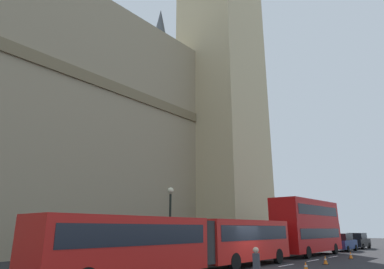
{
  "coord_description": "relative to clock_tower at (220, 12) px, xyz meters",
  "views": [
    {
      "loc": [
        -18.36,
        -10.57,
        2.35
      ],
      "look_at": [
        0.63,
        5.91,
        9.6
      ],
      "focal_mm": 30.65,
      "sensor_mm": 36.0,
      "label": 1
    }
  ],
  "objects": [
    {
      "name": "articulated_bus",
      "position": [
        -22.74,
        -13.99,
        -34.64
      ],
      "size": [
        18.54,
        2.54,
        2.9
      ],
      "color": "red",
      "rests_on": "ground_plane"
    },
    {
      "name": "sedan_trailing",
      "position": [
        7.89,
        -14.27,
        -35.47
      ],
      "size": [
        4.4,
        1.86,
        1.85
      ],
      "color": "black",
      "rests_on": "ground_plane"
    },
    {
      "name": "traffic_cone_east",
      "position": [
        -7.64,
        -17.76,
        -36.1
      ],
      "size": [
        0.36,
        0.36,
        0.58
      ],
      "color": "black",
      "rests_on": "ground_plane"
    },
    {
      "name": "traffic_cone_west",
      "position": [
        -18.33,
        -18.44,
        -36.1
      ],
      "size": [
        0.36,
        0.36,
        0.58
      ],
      "color": "black",
      "rests_on": "ground_plane"
    },
    {
      "name": "pedestrian_near_cones",
      "position": [
        -26.03,
        -19.81,
        -35.47
      ],
      "size": [
        0.46,
        0.39,
        1.69
      ],
      "color": "#726651",
      "rests_on": "ground_plane"
    },
    {
      "name": "traffic_cone_middle",
      "position": [
        -13.42,
        -17.79,
        -36.1
      ],
      "size": [
        0.36,
        0.36,
        0.58
      ],
      "color": "black",
      "rests_on": "ground_plane"
    },
    {
      "name": "street_lamp",
      "position": [
        -20.2,
        -9.48,
        -33.33
      ],
      "size": [
        0.44,
        0.44,
        5.27
      ],
      "color": "black",
      "rests_on": "ground_plane"
    },
    {
      "name": "double_decker_bus",
      "position": [
        -6.61,
        -13.99,
        -33.67
      ],
      "size": [
        10.29,
        2.54,
        4.9
      ],
      "color": "#B20F0F",
      "rests_on": "ground_plane"
    },
    {
      "name": "clock_tower",
      "position": [
        0.0,
        0.0,
        0.0
      ],
      "size": [
        11.46,
        11.46,
        69.07
      ],
      "color": "#C6B284",
      "rests_on": "ground_plane"
    },
    {
      "name": "sedan_lead",
      "position": [
        1.99,
        -14.28,
        -35.47
      ],
      "size": [
        4.4,
        1.86,
        1.85
      ],
      "color": "navy",
      "rests_on": "ground_plane"
    }
  ]
}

